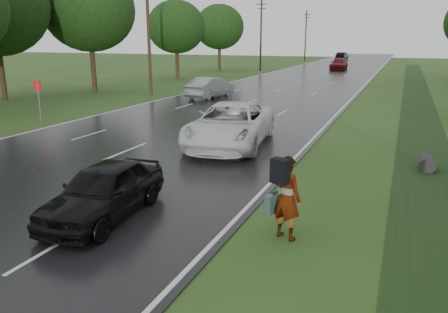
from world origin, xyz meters
TOP-DOWN VIEW (x-y plane):
  - road at (0.00, 45.00)m, footprint 14.00×180.00m
  - edge_stripe_east at (6.75, 45.00)m, footprint 0.12×180.00m
  - edge_stripe_west at (-6.75, 45.00)m, footprint 0.12×180.00m
  - center_line at (0.00, 45.00)m, footprint 0.12×180.00m
  - drainage_ditch at (11.50, 18.71)m, footprint 2.20×120.00m
  - road_sign at (-8.50, 12.00)m, footprint 0.50×0.06m
  - utility_pole_mid at (-9.20, 25.00)m, footprint 1.60×0.26m
  - utility_pole_far at (-9.20, 55.00)m, footprint 1.60×0.26m
  - utility_pole_distant at (-9.20, 85.00)m, footprint 1.60×0.26m
  - tree_west_c at (-15.00, 25.00)m, footprint 7.80×7.80m
  - tree_west_d at (-14.20, 39.00)m, footprint 6.60×6.60m
  - tree_west_f at (-14.80, 53.00)m, footprint 7.00×7.00m
  - pedestrian at (8.17, 2.62)m, footprint 0.98×1.02m
  - white_pickup at (3.63, 10.65)m, footprint 3.84×6.89m
  - dark_sedan at (3.50, 2.00)m, footprint 2.02×4.37m
  - silver_sedan at (-3.65, 24.75)m, footprint 2.34×5.09m
  - far_car_red at (1.11, 61.08)m, footprint 2.51×5.72m
  - far_car_dark at (-2.40, 90.65)m, footprint 2.13×5.18m

SIDE VIEW (x-z plane):
  - road at x=0.00m, z-range 0.00..0.04m
  - drainage_ditch at x=11.50m, z-range -0.24..0.32m
  - edge_stripe_east at x=6.75m, z-range 0.04..0.05m
  - edge_stripe_west at x=-6.75m, z-range 0.04..0.05m
  - center_line at x=0.00m, z-range 0.04..0.05m
  - dark_sedan at x=3.50m, z-range 0.04..1.49m
  - silver_sedan at x=-3.65m, z-range 0.04..1.66m
  - far_car_red at x=1.11m, z-range 0.04..1.68m
  - far_car_dark at x=-2.40m, z-range 0.04..1.71m
  - white_pickup at x=3.63m, z-range 0.04..1.86m
  - pedestrian at x=8.17m, z-range 0.03..2.05m
  - road_sign at x=-8.50m, z-range 0.49..2.79m
  - utility_pole_mid at x=-9.20m, z-range 0.20..10.20m
  - utility_pole_far at x=-9.20m, z-range 0.20..10.20m
  - utility_pole_distant at x=-9.20m, z-range 0.20..10.20m
  - tree_west_d at x=-14.20m, z-range 1.42..10.23m
  - tree_west_f at x=-14.80m, z-range 1.49..10.78m
  - tree_west_c at x=-15.00m, z-range 1.70..12.13m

